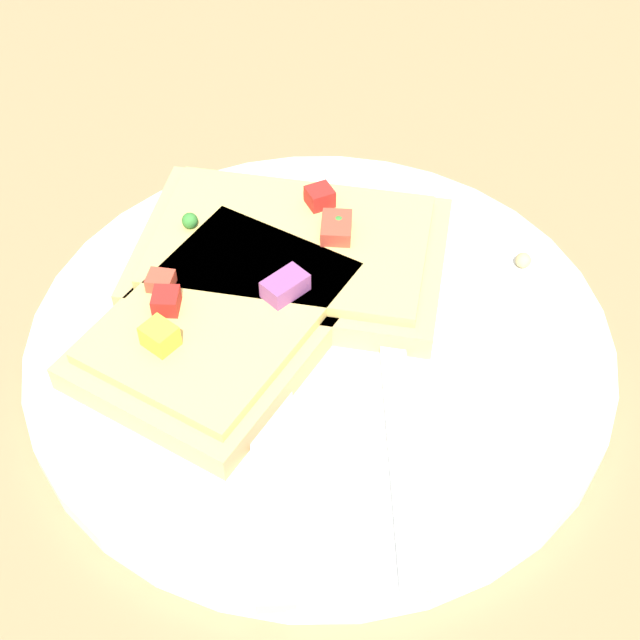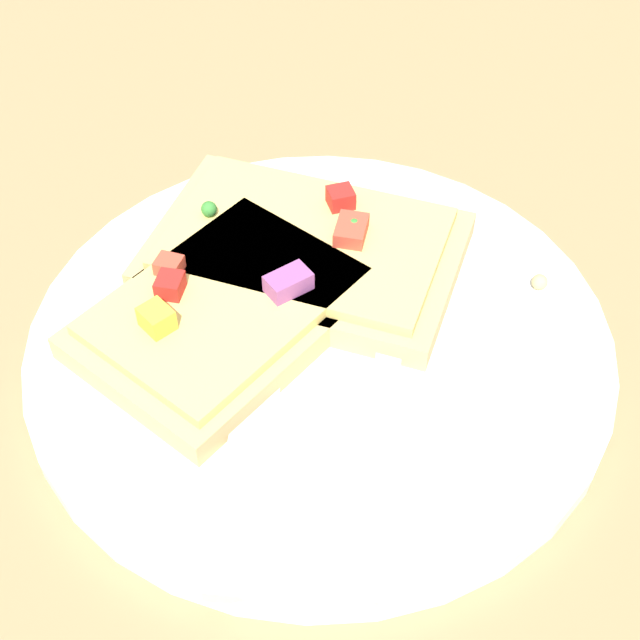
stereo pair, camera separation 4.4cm
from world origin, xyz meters
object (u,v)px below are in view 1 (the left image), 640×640
at_px(fork, 393,350).
at_px(pizza_slice_corner, 223,321).
at_px(plate, 320,341).
at_px(pizza_slice_main, 292,251).
at_px(knife, 272,438).

height_order(fork, pizza_slice_corner, pizza_slice_corner).
height_order(plate, pizza_slice_main, pizza_slice_main).
relative_size(fork, pizza_slice_main, 1.12).
relative_size(plate, fork, 1.41).
distance_m(plate, fork, 0.04).
bearing_deg(fork, pizza_slice_main, 37.63).
distance_m(fork, knife, 0.08).
distance_m(knife, pizza_slice_main, 0.12).
bearing_deg(knife, pizza_slice_corner, 18.79).
bearing_deg(plate, fork, 97.30).
xyz_separation_m(knife, pizza_slice_main, (-0.11, -0.05, 0.01)).
xyz_separation_m(plate, pizza_slice_corner, (0.02, -0.04, 0.02)).
bearing_deg(pizza_slice_main, knife, 97.52).
distance_m(plate, knife, 0.07).
bearing_deg(pizza_slice_corner, pizza_slice_main, 178.42).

